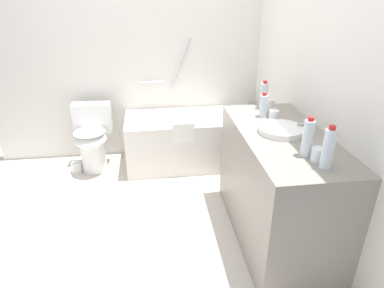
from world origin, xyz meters
name	(u,v)px	position (x,y,z in m)	size (l,w,h in m)	color
ground_plane	(140,217)	(0.00, 0.00, 0.00)	(3.73, 3.73, 0.00)	beige
wall_back_tiled	(133,42)	(0.00, 1.31, 1.28)	(3.13, 0.10, 2.56)	silver
wall_right_mirror	(318,65)	(1.41, 0.00, 1.28)	(0.10, 2.92, 2.56)	silver
bathtub	(192,138)	(0.57, 0.94, 0.30)	(1.41, 0.65, 1.32)	silver
toilet	(92,138)	(-0.49, 0.94, 0.36)	(0.40, 0.48, 0.71)	white
vanity_counter	(277,187)	(1.07, -0.34, 0.44)	(0.60, 1.29, 0.88)	gray
sink_basin	(281,130)	(1.05, -0.31, 0.90)	(0.32, 0.32, 0.04)	white
sink_faucet	(307,128)	(1.24, -0.31, 0.91)	(0.10, 0.15, 0.06)	#B2B2B7
water_bottle_0	(263,106)	(1.02, 0.01, 0.97)	(0.06, 0.06, 0.19)	silver
water_bottle_1	(264,96)	(1.09, 0.20, 0.99)	(0.06, 0.06, 0.24)	silver
water_bottle_2	(308,138)	(1.07, -0.67, 1.00)	(0.07, 0.07, 0.25)	silver
water_bottle_3	(328,149)	(1.11, -0.83, 1.00)	(0.07, 0.07, 0.26)	silver
drinking_glass_0	(318,155)	(1.11, -0.75, 0.92)	(0.08, 0.08, 0.08)	white
drinking_glass_1	(270,105)	(1.12, 0.12, 0.93)	(0.07, 0.07, 0.10)	white
drinking_glass_2	(274,116)	(1.08, -0.09, 0.92)	(0.07, 0.07, 0.08)	white
toilet_paper_roll	(77,167)	(-0.68, 0.87, 0.05)	(0.11, 0.11, 0.11)	white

